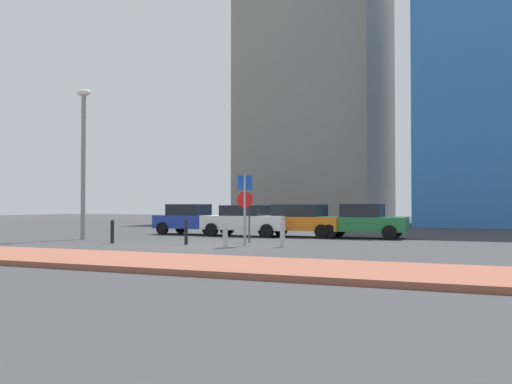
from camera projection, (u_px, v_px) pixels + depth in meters
The scene contains 14 objects.
ground_plane at pixel (200, 246), 21.11m from camera, with size 120.00×120.00×0.00m, color #38383A.
sidewalk_brick at pixel (83, 258), 15.31m from camera, with size 40.00×3.51×0.14m, color #93513D.
parked_car_blue at pixel (193, 219), 29.36m from camera, with size 4.17×2.07×1.57m.
parked_car_white at pixel (246, 220), 27.73m from camera, with size 4.39×1.98×1.51m.
parked_car_orange at pixel (300, 220), 27.18m from camera, with size 4.42×2.24×1.55m.
parked_car_green at pixel (363, 221), 25.95m from camera, with size 3.99×2.09×1.57m.
parking_sign_post at pixel (245, 201), 21.07m from camera, with size 0.59×0.19×2.65m.
parking_meter at pixel (249, 220), 22.89m from camera, with size 0.18×0.14×1.40m.
street_lamp at pixel (83, 150), 25.21m from camera, with size 0.70×0.36×6.67m.
traffic_bollard_near at pixel (282, 234), 20.45m from camera, with size 0.18×0.18×0.94m, color #B7B7BC.
traffic_bollard_mid at pixel (112, 232), 22.55m from camera, with size 0.14×0.14×0.92m, color black.
traffic_bollard_far at pixel (225, 235), 19.91m from camera, with size 0.18×0.18×0.90m, color #B7B7BC.
traffic_bollard_edge at pixel (186, 232), 21.80m from camera, with size 0.13×0.13×0.95m, color black.
building_under_construction at pixel (318, 101), 55.32m from camera, with size 12.50×13.02×23.39m, color gray.
Camera 1 is at (10.49, -18.49, 1.50)m, focal length 39.86 mm.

